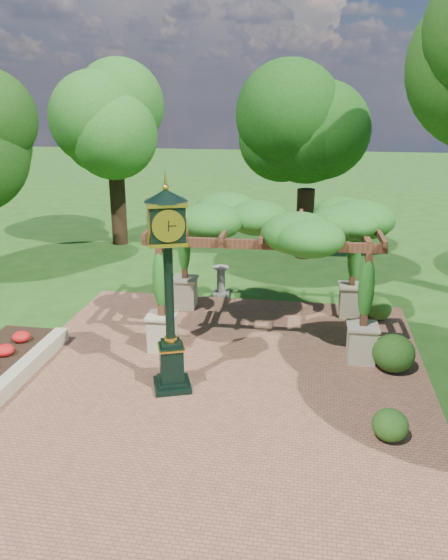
# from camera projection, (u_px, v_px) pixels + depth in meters

# --- Properties ---
(ground) EXTENTS (120.00, 120.00, 0.00)m
(ground) POSITION_uv_depth(u_px,v_px,m) (205.00, 415.00, 11.60)
(ground) COLOR #1E4714
(ground) RESTS_ON ground
(brick_plaza) EXTENTS (10.00, 12.00, 0.04)m
(brick_plaza) POSITION_uv_depth(u_px,v_px,m) (214.00, 390.00, 12.53)
(brick_plaza) COLOR brown
(brick_plaza) RESTS_ON ground
(border_wall) EXTENTS (0.35, 5.00, 0.40)m
(border_wall) POSITION_uv_depth(u_px,v_px,m) (16.00, 378.00, 12.70)
(border_wall) COLOR #C6B793
(border_wall) RESTS_ON ground
(pedestal_clock) EXTENTS (1.19, 1.19, 4.69)m
(pedestal_clock) POSITION_uv_depth(u_px,v_px,m) (168.00, 274.00, 11.73)
(pedestal_clock) COLOR black
(pedestal_clock) RESTS_ON brick_plaza
(pergola) EXTENTS (6.08, 3.93, 3.76)m
(pergola) POSITION_uv_depth(u_px,v_px,m) (265.00, 227.00, 14.70)
(pergola) COLOR #B7AC88
(pergola) RESTS_ON brick_plaza
(sundial) EXTENTS (0.62, 0.62, 1.00)m
(sundial) POSITION_uv_depth(u_px,v_px,m) (221.00, 283.00, 18.46)
(sundial) COLOR gray
(sundial) RESTS_ON ground
(shrub_front) EXTENTS (0.82, 0.82, 0.64)m
(shrub_front) POSITION_uv_depth(u_px,v_px,m) (390.00, 425.00, 10.62)
(shrub_front) COLOR #275418
(shrub_front) RESTS_ON brick_plaza
(shrub_mid) EXTENTS (1.03, 1.03, 0.92)m
(shrub_mid) POSITION_uv_depth(u_px,v_px,m) (394.00, 353.00, 13.27)
(shrub_mid) COLOR #214A14
(shrub_mid) RESTS_ON brick_plaza
(shrub_back) EXTENTS (1.03, 1.03, 0.71)m
(shrub_back) POSITION_uv_depth(u_px,v_px,m) (378.00, 308.00, 16.35)
(shrub_back) COLOR #30611C
(shrub_back) RESTS_ON brick_plaza
(tree_west_far) EXTENTS (3.71, 3.71, 7.79)m
(tree_west_far) POSITION_uv_depth(u_px,v_px,m) (113.00, 123.00, 23.41)
(tree_west_far) COLOR black
(tree_west_far) RESTS_ON ground
(tree_north) EXTENTS (3.88, 3.88, 7.39)m
(tree_north) POSITION_uv_depth(u_px,v_px,m) (309.00, 133.00, 21.35)
(tree_north) COLOR #311C13
(tree_north) RESTS_ON ground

